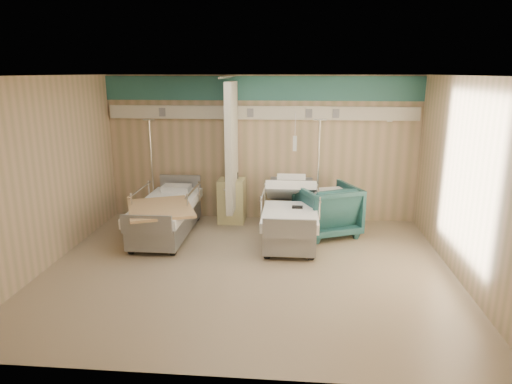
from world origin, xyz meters
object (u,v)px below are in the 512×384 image
at_px(bed_right, 290,222).
at_px(bed_left, 166,219).
at_px(iv_stand_right, 317,203).
at_px(iv_stand_left, 154,200).
at_px(bedside_cabinet, 232,201).
at_px(visitor_armchair, 327,210).

relative_size(bed_right, bed_left, 1.00).
height_order(iv_stand_right, iv_stand_left, iv_stand_right).
distance_m(bedside_cabinet, visitor_armchair, 1.88).
xyz_separation_m(bedside_cabinet, visitor_armchair, (1.80, -0.55, 0.03)).
bearing_deg(bed_right, bed_left, 180.00).
distance_m(bedside_cabinet, iv_stand_left, 1.55).
distance_m(visitor_armchair, iv_stand_right, 0.57).
bearing_deg(visitor_armchair, iv_stand_left, -32.28).
height_order(visitor_armchair, iv_stand_left, iv_stand_left).
bearing_deg(iv_stand_right, bed_right, -119.15).
bearing_deg(iv_stand_left, visitor_armchair, -9.31).
bearing_deg(iv_stand_left, bedside_cabinet, 0.14).
bearing_deg(iv_stand_right, bed_left, -161.63).
relative_size(bed_left, iv_stand_left, 1.09).
bearing_deg(bedside_cabinet, visitor_armchair, -17.08).
relative_size(bed_right, iv_stand_right, 1.07).
bearing_deg(bedside_cabinet, bed_right, -38.05).
height_order(bed_right, iv_stand_left, iv_stand_left).
height_order(bed_right, bed_left, same).
xyz_separation_m(bed_left, iv_stand_left, (-0.50, 0.90, 0.09)).
height_order(visitor_armchair, iv_stand_right, iv_stand_right).
bearing_deg(bedside_cabinet, iv_stand_right, -0.12).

